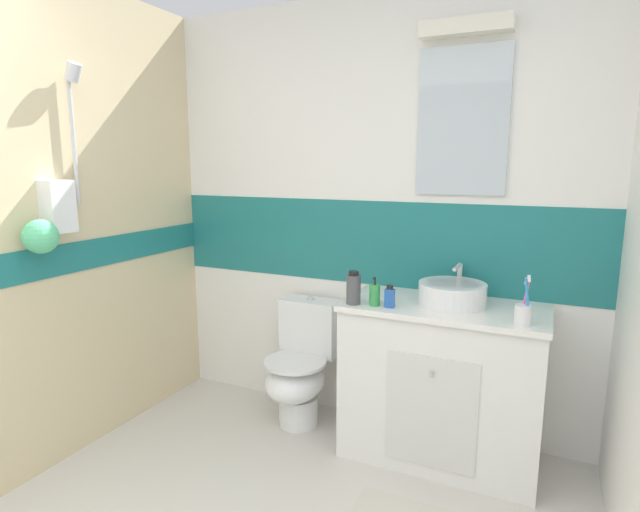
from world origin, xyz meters
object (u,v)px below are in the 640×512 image
at_px(soap_dispenser, 375,295).
at_px(mouthwash_bottle, 354,288).
at_px(perfume_flask_small, 390,297).
at_px(toothbrush_cup, 523,313).
at_px(sink_basin, 452,293).
at_px(toilet, 301,367).

height_order(soap_dispenser, mouthwash_bottle, mouthwash_bottle).
bearing_deg(perfume_flask_small, toothbrush_cup, -1.67).
distance_m(soap_dispenser, mouthwash_bottle, 0.11).
distance_m(sink_basin, soap_dispenser, 0.40).
xyz_separation_m(sink_basin, toilet, (-0.88, 0.00, -0.56)).
relative_size(toilet, toothbrush_cup, 3.25).
bearing_deg(perfume_flask_small, sink_basin, 33.35).
distance_m(sink_basin, toothbrush_cup, 0.40).
bearing_deg(perfume_flask_small, toilet, 163.06).
distance_m(toilet, mouthwash_bottle, 0.74).
height_order(sink_basin, soap_dispenser, sink_basin).
height_order(mouthwash_bottle, perfume_flask_small, mouthwash_bottle).
relative_size(sink_basin, toothbrush_cup, 1.66).
height_order(sink_basin, perfume_flask_small, sink_basin).
height_order(toilet, mouthwash_bottle, mouthwash_bottle).
distance_m(toilet, toothbrush_cup, 1.36).
distance_m(soap_dispenser, perfume_flask_small, 0.08).
height_order(toilet, soap_dispenser, soap_dispenser).
bearing_deg(sink_basin, perfume_flask_small, -146.65).
bearing_deg(soap_dispenser, toothbrush_cup, -1.46).
distance_m(toothbrush_cup, soap_dispenser, 0.71).
bearing_deg(soap_dispenser, sink_basin, 27.06).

